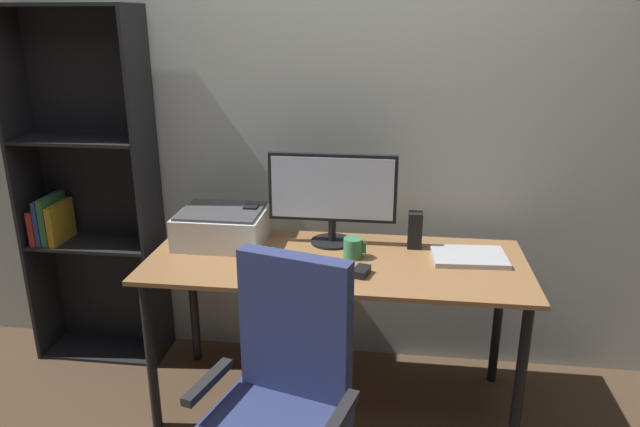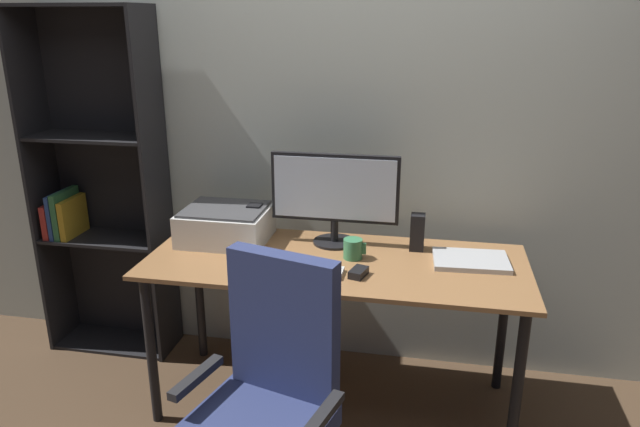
{
  "view_description": "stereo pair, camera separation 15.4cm",
  "coord_description": "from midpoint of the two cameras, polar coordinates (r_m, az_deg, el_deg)",
  "views": [
    {
      "loc": [
        0.24,
        -2.38,
        1.76
      ],
      "look_at": [
        -0.07,
        0.02,
        0.94
      ],
      "focal_mm": 33.04,
      "sensor_mm": 36.0,
      "label": 1
    },
    {
      "loc": [
        0.39,
        -2.35,
        1.76
      ],
      "look_at": [
        -0.07,
        0.02,
        0.94
      ],
      "focal_mm": 33.04,
      "sensor_mm": 36.0,
      "label": 2
    }
  ],
  "objects": [
    {
      "name": "desk",
      "position": [
        2.63,
        -0.16,
        -6.16
      ],
      "size": [
        1.67,
        0.68,
        0.74
      ],
      "color": "olive",
      "rests_on": "ground"
    },
    {
      "name": "back_wall",
      "position": [
        2.93,
        1.16,
        9.6
      ],
      "size": [
        6.4,
        0.1,
        2.6
      ],
      "primitive_type": "cube",
      "color": "beige",
      "rests_on": "ground"
    },
    {
      "name": "office_chair",
      "position": [
        2.12,
        -6.15,
        -19.25
      ],
      "size": [
        0.57,
        0.56,
        1.01
      ],
      "rotation": [
        0.0,
        0.0,
        -0.27
      ],
      "color": "#232326",
      "rests_on": "ground"
    },
    {
      "name": "laptop",
      "position": [
        2.66,
        12.64,
        -4.12
      ],
      "size": [
        0.33,
        0.25,
        0.02
      ],
      "primitive_type": "cube",
      "rotation": [
        0.0,
        0.0,
        0.06
      ],
      "color": "#B7BABC",
      "rests_on": "desk"
    },
    {
      "name": "ground_plane",
      "position": [
        2.96,
        -0.15,
        -17.76
      ],
      "size": [
        12.0,
        12.0,
        0.0
      ],
      "primitive_type": "plane",
      "color": "#4C3826"
    },
    {
      "name": "mouse",
      "position": [
        2.44,
        2.22,
        -5.66
      ],
      "size": [
        0.08,
        0.11,
        0.03
      ],
      "primitive_type": "cube",
      "rotation": [
        0.0,
        0.0,
        -0.27
      ],
      "color": "black",
      "rests_on": "desk"
    },
    {
      "name": "speaker_left",
      "position": [
        2.82,
        -8.2,
        -0.92
      ],
      "size": [
        0.06,
        0.07,
        0.17
      ],
      "primitive_type": "cube",
      "color": "black",
      "rests_on": "desk"
    },
    {
      "name": "printer",
      "position": [
        2.81,
        -11.01,
        -1.24
      ],
      "size": [
        0.4,
        0.34,
        0.16
      ],
      "color": "silver",
      "rests_on": "desk"
    },
    {
      "name": "coffee_mug",
      "position": [
        2.6,
        1.53,
        -3.38
      ],
      "size": [
        0.1,
        0.08,
        0.09
      ],
      "color": "#387F51",
      "rests_on": "desk"
    },
    {
      "name": "monitor",
      "position": [
        2.7,
        -0.43,
        2.03
      ],
      "size": [
        0.59,
        0.2,
        0.43
      ],
      "color": "black",
      "rests_on": "desk"
    },
    {
      "name": "bookshelf",
      "position": [
        3.28,
        -22.84,
        1.73
      ],
      "size": [
        0.67,
        0.28,
        1.81
      ],
      "color": "black",
      "rests_on": "ground"
    },
    {
      "name": "speaker_right",
      "position": [
        2.72,
        7.59,
        -1.62
      ],
      "size": [
        0.06,
        0.07,
        0.17
      ],
      "primitive_type": "cube",
      "color": "black",
      "rests_on": "desk"
    },
    {
      "name": "keyboard",
      "position": [
        2.46,
        -2.69,
        -5.61
      ],
      "size": [
        0.29,
        0.11,
        0.02
      ],
      "primitive_type": "cube",
      "rotation": [
        0.0,
        0.0,
        -0.01
      ],
      "color": "silver",
      "rests_on": "desk"
    },
    {
      "name": "paper_sheet",
      "position": [
        2.47,
        -6.33,
        -5.87
      ],
      "size": [
        0.24,
        0.32,
        0.0
      ],
      "primitive_type": "cube",
      "rotation": [
        0.0,
        0.0,
        0.12
      ],
      "color": "white",
      "rests_on": "desk"
    }
  ]
}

